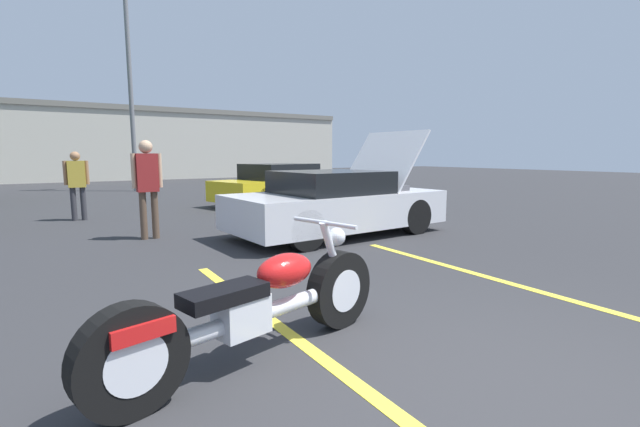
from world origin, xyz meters
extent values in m
plane|color=#2D2D30|center=(0.00, 0.00, 0.00)|extent=(80.00, 80.00, 0.00)
cube|color=yellow|center=(-0.65, 1.15, 0.00)|extent=(0.12, 5.70, 0.01)
cube|color=yellow|center=(2.24, 1.15, 0.00)|extent=(0.12, 5.70, 0.01)
cube|color=beige|center=(0.00, 27.91, 2.20)|extent=(32.00, 4.00, 4.40)
cube|color=slate|center=(0.00, 27.91, 4.25)|extent=(32.00, 4.20, 0.30)
cylinder|color=slate|center=(0.70, 17.80, 4.40)|extent=(0.18, 0.18, 8.79)
cylinder|color=black|center=(-0.18, 1.47, 0.34)|extent=(0.69, 0.32, 0.67)
cylinder|color=black|center=(-1.96, 1.02, 0.34)|extent=(0.69, 0.32, 0.67)
cylinder|color=silver|center=(-0.18, 1.47, 0.34)|extent=(0.40, 0.26, 0.37)
cylinder|color=silver|center=(-1.96, 1.02, 0.34)|extent=(0.40, 0.26, 0.37)
cylinder|color=silver|center=(-1.07, 1.24, 0.35)|extent=(1.54, 0.50, 0.12)
cube|color=silver|center=(-1.20, 1.21, 0.39)|extent=(0.41, 0.32, 0.28)
ellipsoid|color=red|center=(-0.80, 1.31, 0.63)|extent=(0.55, 0.40, 0.26)
cube|color=black|center=(-1.34, 1.18, 0.57)|extent=(0.64, 0.40, 0.10)
cube|color=red|center=(-1.91, 1.03, 0.52)|extent=(0.41, 0.30, 0.10)
cylinder|color=silver|center=(-0.27, 1.45, 0.66)|extent=(0.31, 0.14, 0.63)
cylinder|color=silver|center=(-0.38, 1.42, 0.95)|extent=(0.21, 0.69, 0.04)
sphere|color=silver|center=(-0.23, 1.46, 0.81)|extent=(0.16, 0.16, 0.16)
cylinder|color=silver|center=(-1.50, 1.25, 0.29)|extent=(1.18, 0.38, 0.09)
cube|color=silver|center=(2.28, 5.12, 0.50)|extent=(4.22, 2.11, 0.62)
cube|color=black|center=(2.12, 5.11, 1.01)|extent=(1.95, 1.78, 0.41)
cylinder|color=black|center=(3.61, 4.39, 0.34)|extent=(0.68, 0.26, 0.67)
cylinder|color=black|center=(3.50, 6.02, 0.34)|extent=(0.68, 0.26, 0.67)
cylinder|color=black|center=(1.07, 4.22, 0.34)|extent=(0.68, 0.26, 0.67)
cylinder|color=black|center=(0.96, 5.85, 0.34)|extent=(0.68, 0.26, 0.67)
cube|color=silver|center=(3.45, 5.20, 1.40)|extent=(0.97, 1.76, 1.20)
cube|color=#4C4C51|center=(3.41, 5.19, 0.77)|extent=(0.67, 1.05, 0.28)
cube|color=yellow|center=(3.84, 10.36, 0.48)|extent=(4.79, 2.88, 0.59)
cube|color=black|center=(3.67, 10.31, 1.01)|extent=(2.37, 2.06, 0.47)
cylinder|color=black|center=(5.38, 9.99, 0.33)|extent=(0.69, 0.39, 0.65)
cylinder|color=black|center=(4.98, 11.47, 0.33)|extent=(0.69, 0.39, 0.65)
cylinder|color=black|center=(2.70, 9.25, 0.33)|extent=(0.69, 0.39, 0.65)
cylinder|color=black|center=(2.29, 10.73, 0.33)|extent=(0.69, 0.39, 0.65)
cylinder|color=#333338|center=(-1.90, 9.78, 0.39)|extent=(0.12, 0.12, 0.77)
cylinder|color=#333338|center=(-1.70, 9.78, 0.39)|extent=(0.12, 0.12, 0.77)
cube|color=#B29933|center=(-1.80, 9.78, 1.08)|extent=(0.36, 0.20, 0.61)
cylinder|color=#9E704C|center=(-2.02, 9.78, 1.11)|extent=(0.08, 0.08, 0.55)
cylinder|color=#9E704C|center=(-1.58, 9.78, 1.11)|extent=(0.08, 0.08, 0.55)
sphere|color=#9E704C|center=(-1.80, 9.78, 1.48)|extent=(0.21, 0.21, 0.21)
cylinder|color=brown|center=(-0.93, 6.57, 0.43)|extent=(0.12, 0.12, 0.86)
cylinder|color=brown|center=(-0.73, 6.57, 0.43)|extent=(0.12, 0.12, 0.86)
cube|color=maroon|center=(-0.83, 6.57, 1.20)|extent=(0.36, 0.20, 0.68)
cylinder|color=tan|center=(-1.05, 6.57, 1.23)|extent=(0.08, 0.08, 0.61)
cylinder|color=tan|center=(-0.61, 6.57, 1.23)|extent=(0.08, 0.08, 0.61)
sphere|color=tan|center=(-0.83, 6.57, 1.65)|extent=(0.23, 0.23, 0.23)
camera|label=1|loc=(-2.27, -1.53, 1.51)|focal=24.00mm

